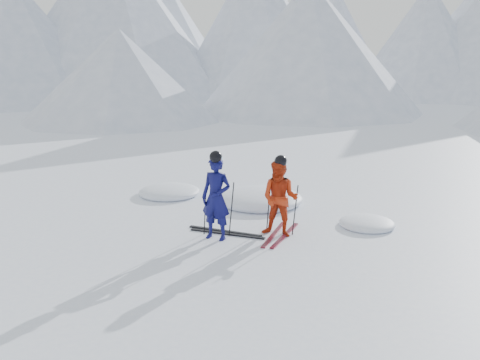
# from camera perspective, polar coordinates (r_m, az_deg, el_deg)

# --- Properties ---
(ground) EXTENTS (160.00, 160.00, 0.00)m
(ground) POSITION_cam_1_polar(r_m,az_deg,el_deg) (10.57, 6.55, -6.90)
(ground) COLOR white
(ground) RESTS_ON ground
(mountain_range) EXTENTS (106.15, 62.94, 15.53)m
(mountain_range) POSITION_cam_1_polar(r_m,az_deg,el_deg) (45.39, 22.42, 16.23)
(mountain_range) COLOR #B2BCD1
(mountain_range) RESTS_ON ground
(skier_blue) EXTENTS (0.69, 0.50, 1.75)m
(skier_blue) POSITION_cam_1_polar(r_m,az_deg,el_deg) (10.44, -2.69, -2.03)
(skier_blue) COLOR #0C0D4A
(skier_blue) RESTS_ON ground
(skier_red) EXTENTS (0.84, 0.68, 1.63)m
(skier_red) POSITION_cam_1_polar(r_m,az_deg,el_deg) (10.66, 4.51, -2.08)
(skier_red) COLOR #BB2D0F
(skier_red) RESTS_ON ground
(pole_blue_left) EXTENTS (0.12, 0.08, 1.17)m
(pole_blue_left) POSITION_cam_1_polar(r_m,az_deg,el_deg) (10.76, -3.93, -3.21)
(pole_blue_left) COLOR black
(pole_blue_left) RESTS_ON ground
(pole_blue_right) EXTENTS (0.12, 0.07, 1.17)m
(pole_blue_right) POSITION_cam_1_polar(r_m,az_deg,el_deg) (10.68, -0.97, -3.31)
(pole_blue_right) COLOR black
(pole_blue_right) RESTS_ON ground
(pole_red_left) EXTENTS (0.11, 0.09, 1.09)m
(pole_red_left) POSITION_cam_1_polar(r_m,az_deg,el_deg) (11.03, 3.23, -3.00)
(pole_red_left) COLOR black
(pole_red_left) RESTS_ON ground
(pole_red_right) EXTENTS (0.11, 0.08, 1.09)m
(pole_red_right) POSITION_cam_1_polar(r_m,az_deg,el_deg) (10.82, 6.21, -3.38)
(pole_red_right) COLOR black
(pole_red_right) RESTS_ON ground
(ski_worn_left) EXTENTS (0.16, 1.70, 0.03)m
(ski_worn_left) POSITION_cam_1_polar(r_m,az_deg,el_deg) (10.92, 3.82, -6.09)
(ski_worn_left) COLOR black
(ski_worn_left) RESTS_ON ground
(ski_worn_right) EXTENTS (0.28, 1.70, 0.03)m
(ski_worn_right) POSITION_cam_1_polar(r_m,az_deg,el_deg) (10.88, 5.06, -6.20)
(ski_worn_right) COLOR black
(ski_worn_right) RESTS_ON ground
(ski_loose_a) EXTENTS (1.70, 0.28, 0.03)m
(ski_loose_a) POSITION_cam_1_polar(r_m,az_deg,el_deg) (11.09, -1.70, -5.76)
(ski_loose_a) COLOR black
(ski_loose_a) RESTS_ON ground
(ski_loose_b) EXTENTS (1.70, 0.22, 0.03)m
(ski_loose_b) POSITION_cam_1_polar(r_m,az_deg,el_deg) (10.93, -1.45, -6.06)
(ski_loose_b) COLOR black
(ski_loose_b) RESTS_ON ground
(snow_lumps) EXTENTS (6.86, 2.91, 0.49)m
(snow_lumps) POSITION_cam_1_polar(r_m,az_deg,el_deg) (13.31, 0.47, -2.56)
(snow_lumps) COLOR white
(snow_lumps) RESTS_ON ground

